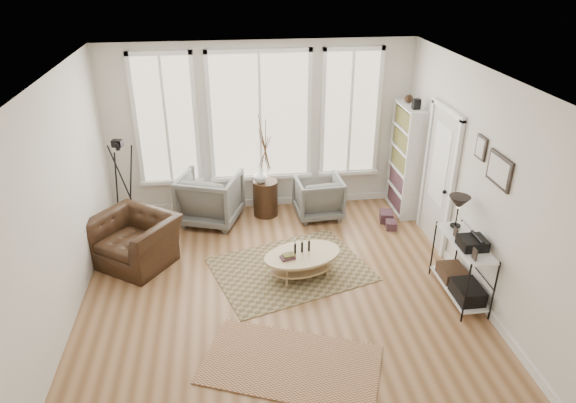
{
  "coord_description": "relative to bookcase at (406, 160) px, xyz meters",
  "views": [
    {
      "loc": [
        -0.6,
        -5.59,
        4.2
      ],
      "look_at": [
        0.2,
        0.6,
        1.1
      ],
      "focal_mm": 32.0,
      "sensor_mm": 36.0,
      "label": 1
    }
  ],
  "objects": [
    {
      "name": "room",
      "position": [
        -2.42,
        -2.2,
        0.47
      ],
      "size": [
        5.5,
        5.54,
        2.9
      ],
      "color": "#9D714B",
      "rests_on": "ground"
    },
    {
      "name": "bay_window",
      "position": [
        -2.44,
        0.49,
        0.65
      ],
      "size": [
        4.14,
        0.12,
        2.24
      ],
      "color": "tan",
      "rests_on": "ground"
    },
    {
      "name": "door",
      "position": [
        0.13,
        -1.08,
        0.17
      ],
      "size": [
        0.09,
        1.06,
        2.22
      ],
      "color": "silver",
      "rests_on": "ground"
    },
    {
      "name": "bookcase",
      "position": [
        0.0,
        0.0,
        0.0
      ],
      "size": [
        0.31,
        0.85,
        2.06
      ],
      "color": "white",
      "rests_on": "ground"
    },
    {
      "name": "low_shelf",
      "position": [
        -0.06,
        -2.52,
        -0.44
      ],
      "size": [
        0.38,
        1.08,
        1.3
      ],
      "color": "white",
      "rests_on": "ground"
    },
    {
      "name": "wall_art",
      "position": [
        0.14,
        -2.49,
        0.92
      ],
      "size": [
        0.04,
        0.88,
        0.44
      ],
      "color": "black",
      "rests_on": "ground"
    },
    {
      "name": "rug_main",
      "position": [
        -2.2,
        -1.64,
        -0.95
      ],
      "size": [
        2.5,
        2.15,
        0.01
      ],
      "primitive_type": "cube",
      "rotation": [
        0.0,
        0.0,
        0.31
      ],
      "color": "brown",
      "rests_on": "ground"
    },
    {
      "name": "rug_runner",
      "position": [
        -2.45,
        -3.52,
        -0.94
      ],
      "size": [
        2.21,
        1.72,
        0.01
      ],
      "primitive_type": "cube",
      "rotation": [
        0.0,
        0.0,
        -0.37
      ],
      "color": "brown",
      "rests_on": "ground"
    },
    {
      "name": "coffee_table",
      "position": [
        -2.06,
        -1.79,
        -0.68
      ],
      "size": [
        1.26,
        0.97,
        0.51
      ],
      "color": "tan",
      "rests_on": "ground"
    },
    {
      "name": "armchair_left",
      "position": [
        -3.34,
        0.02,
        -0.52
      ],
      "size": [
        1.19,
        1.21,
        0.87
      ],
      "primitive_type": "imported",
      "rotation": [
        0.0,
        0.0,
        2.8
      ],
      "color": "slate",
      "rests_on": "ground"
    },
    {
      "name": "armchair_right",
      "position": [
        -1.5,
        -0.02,
        -0.6
      ],
      "size": [
        0.82,
        0.84,
        0.72
      ],
      "primitive_type": "imported",
      "rotation": [
        0.0,
        0.0,
        3.21
      ],
      "color": "slate",
      "rests_on": "ground"
    },
    {
      "name": "side_table",
      "position": [
        -2.4,
        0.13,
        -0.1
      ],
      "size": [
        0.42,
        0.42,
        1.77
      ],
      "color": "#331F13",
      "rests_on": "ground"
    },
    {
      "name": "vase",
      "position": [
        -2.48,
        0.1,
        -0.2
      ],
      "size": [
        0.28,
        0.28,
        0.24
      ],
      "primitive_type": "imported",
      "rotation": [
        0.0,
        0.0,
        -0.31
      ],
      "color": "silver",
      "rests_on": "side_table"
    },
    {
      "name": "accent_chair",
      "position": [
        -4.44,
        -1.12,
        -0.59
      ],
      "size": [
        1.47,
        1.43,
        0.72
      ],
      "primitive_type": "imported",
      "rotation": [
        0.0,
        0.0,
        -0.61
      ],
      "color": "#331F13",
      "rests_on": "ground"
    },
    {
      "name": "tripod_camera",
      "position": [
        -4.69,
        -0.11,
        -0.24
      ],
      "size": [
        0.55,
        0.55,
        1.56
      ],
      "color": "black",
      "rests_on": "ground"
    },
    {
      "name": "book_stack_near",
      "position": [
        -0.39,
        -0.38,
        -0.87
      ],
      "size": [
        0.27,
        0.31,
        0.17
      ],
      "primitive_type": "cube",
      "rotation": [
        0.0,
        0.0,
        -0.21
      ],
      "color": "maroon",
      "rests_on": "ground"
    },
    {
      "name": "book_stack_far",
      "position": [
        -0.39,
        -0.65,
        -0.89
      ],
      "size": [
        0.2,
        0.24,
        0.14
      ],
      "primitive_type": "cube",
      "rotation": [
        0.0,
        0.0,
        -0.17
      ],
      "color": "maroon",
      "rests_on": "ground"
    }
  ]
}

